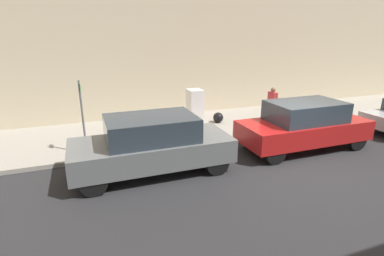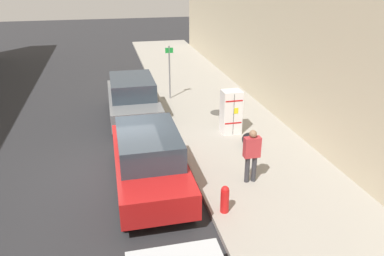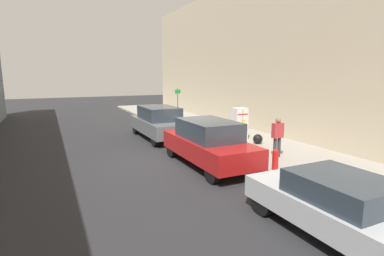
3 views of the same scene
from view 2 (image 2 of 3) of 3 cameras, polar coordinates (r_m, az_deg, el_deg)
The scene contains 11 objects.
ground_plane at distance 11.97m, azimuth -10.76°, elevation -6.72°, with size 80.00×80.00×0.00m, color #28282B.
sidewalk_slab at distance 12.75m, azimuth 9.18°, elevation -4.28°, with size 4.48×44.00×0.15m, color #9E998E.
building_facade_near at distance 13.10m, azimuth 24.86°, elevation 15.81°, with size 2.23×39.60×9.33m, color beige.
discarded_refrigerator at distance 13.98m, azimuth 5.96°, elevation 2.45°, with size 0.71×0.61×1.65m.
manhole_cover at distance 16.19m, azimuth 4.06°, elevation 2.36°, with size 0.70×0.70×0.02m, color #47443F.
street_sign_post at distance 17.67m, azimuth -3.44°, elevation 8.89°, with size 0.36×0.07×2.49m.
fire_hydrant at distance 9.63m, azimuth 5.02°, elevation -10.69°, with size 0.22×0.22×0.75m.
trash_bag at distance 13.22m, azimuth 8.61°, elevation -1.72°, with size 0.47×0.47×0.47m, color black.
pedestrian_walking_far at distance 10.74m, azimuth 9.09°, elevation -3.73°, with size 0.47×0.22×1.62m.
parked_suv_gray at distance 15.86m, azimuth -9.01°, elevation 4.59°, with size 1.97×4.75×1.76m.
parked_suv_red at distance 10.70m, azimuth -6.57°, elevation -4.66°, with size 1.89×4.73×1.76m.
Camera 2 is at (0.12, 10.43, 5.87)m, focal length 35.00 mm.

